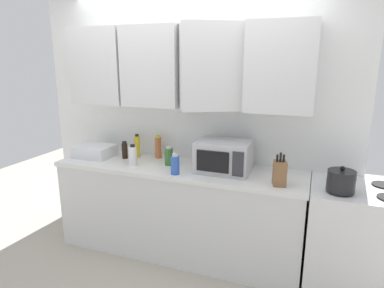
{
  "coord_description": "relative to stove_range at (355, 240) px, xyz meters",
  "views": [
    {
      "loc": [
        1.19,
        -3.08,
        1.88
      ],
      "look_at": [
        0.13,
        -0.25,
        1.12
      ],
      "focal_mm": 31.08,
      "sensor_mm": 36.0,
      "label": 1
    }
  ],
  "objects": [
    {
      "name": "wall_back_with_cabinets",
      "position": [
        -1.59,
        0.25,
        1.12
      ],
      "size": [
        3.27,
        0.56,
        2.6
      ],
      "color": "white",
      "rests_on": "ground_plane"
    },
    {
      "name": "stove_range",
      "position": [
        0.0,
        0.0,
        0.0
      ],
      "size": [
        0.76,
        0.64,
        0.91
      ],
      "color": "silver",
      "rests_on": "ground_plane"
    },
    {
      "name": "microwave",
      "position": [
        -1.14,
        0.03,
        0.59
      ],
      "size": [
        0.48,
        0.37,
        0.28
      ],
      "color": "#B7B7BC",
      "rests_on": "counter_run"
    },
    {
      "name": "bottle_yellow_mustard",
      "position": [
        -2.11,
        0.17,
        0.56
      ],
      "size": [
        0.06,
        0.06,
        0.24
      ],
      "color": "gold",
      "rests_on": "counter_run"
    },
    {
      "name": "knife_block",
      "position": [
        -0.63,
        -0.14,
        0.55
      ],
      "size": [
        0.13,
        0.14,
        0.28
      ],
      "color": "brown",
      "rests_on": "counter_run"
    },
    {
      "name": "bottle_soy_dark",
      "position": [
        -2.2,
        0.08,
        0.53
      ],
      "size": [
        0.06,
        0.06,
        0.18
      ],
      "color": "black",
      "rests_on": "counter_run"
    },
    {
      "name": "bottle_green_oil",
      "position": [
        -1.69,
        0.03,
        0.53
      ],
      "size": [
        0.08,
        0.08,
        0.18
      ],
      "color": "#386B2D",
      "rests_on": "counter_run"
    },
    {
      "name": "bottle_blue_cleaner",
      "position": [
        -1.52,
        -0.19,
        0.54
      ],
      "size": [
        0.08,
        0.08,
        0.19
      ],
      "color": "#2D56B7",
      "rests_on": "counter_run"
    },
    {
      "name": "kettle",
      "position": [
        -0.17,
        -0.14,
        0.54
      ],
      "size": [
        0.21,
        0.21,
        0.2
      ],
      "color": "black",
      "rests_on": "stove_range"
    },
    {
      "name": "bottle_spice_jar",
      "position": [
        -1.89,
        0.22,
        0.56
      ],
      "size": [
        0.07,
        0.07,
        0.24
      ],
      "color": "#BC6638",
      "rests_on": "counter_run"
    },
    {
      "name": "dish_rack",
      "position": [
        -2.53,
        0.02,
        0.51
      ],
      "size": [
        0.38,
        0.3,
        0.12
      ],
      "primitive_type": "cube",
      "color": "silver",
      "rests_on": "counter_run"
    },
    {
      "name": "counter_run",
      "position": [
        -1.59,
        0.02,
        -0.0
      ],
      "size": [
        2.4,
        0.63,
        0.9
      ],
      "color": "silver",
      "rests_on": "ground_plane"
    },
    {
      "name": "bottle_white_jar",
      "position": [
        -2.0,
        -0.09,
        0.54
      ],
      "size": [
        0.08,
        0.08,
        0.21
      ],
      "color": "white",
      "rests_on": "counter_run"
    }
  ]
}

